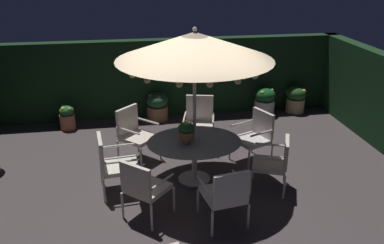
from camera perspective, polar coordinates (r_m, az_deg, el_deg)
The scene contains 16 objects.
ground_plane at distance 7.13m, azimuth -0.59°, elevation -8.62°, with size 8.54×7.08×0.02m, color #453B3C.
hedge_backdrop_rear at distance 9.87m, azimuth -3.65°, elevation 6.18°, with size 8.54×0.30×1.85m, color #163119.
patio_dining_table at distance 6.96m, azimuth 0.33°, elevation -3.56°, with size 1.61×1.36×0.75m.
patio_umbrella at distance 6.39m, azimuth 0.37°, elevation 10.51°, with size 2.48×2.48×2.64m.
centerpiece_planter at distance 6.71m, azimuth -0.78°, elevation -1.26°, with size 0.27×0.27×0.39m.
patio_chair_north at distance 5.88m, azimuth 4.74°, elevation -9.82°, with size 0.68×0.72×0.94m.
patio_chair_northeast at distance 6.87m, azimuth 11.52°, elevation -5.25°, with size 0.74×0.74×0.91m.
patio_chair_east at distance 7.74m, azimuth 8.88°, elevation -1.63°, with size 0.77×0.77×0.97m.
patio_chair_southeast at distance 8.23m, azimuth 1.00°, elevation 0.36°, with size 0.73×0.74×1.04m.
patio_chair_south at distance 7.76m, azimuth -8.05°, elevation -1.24°, with size 0.84×0.83×1.02m.
patio_chair_southwest at distance 6.78m, azimuth -10.97°, elevation -5.39°, with size 0.70×0.69×0.99m.
patio_chair_west at distance 6.02m, azimuth -6.79°, elevation -8.79°, with size 0.81×0.81×0.96m.
potted_plant_right_far at distance 9.58m, azimuth -16.98°, elevation 0.63°, with size 0.34×0.34×0.55m.
potted_plant_left_far at distance 10.48m, azimuth 14.25°, elevation 3.21°, with size 0.50×0.50×0.66m.
potted_plant_back_center at distance 9.73m, azimuth -4.86°, elevation 2.26°, with size 0.52×0.52×0.65m.
potted_plant_left_near at distance 10.11m, azimuth 10.07°, elevation 2.84°, with size 0.50×0.50×0.69m.
Camera 1 is at (-0.93, -6.05, 3.65)m, focal length 38.29 mm.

